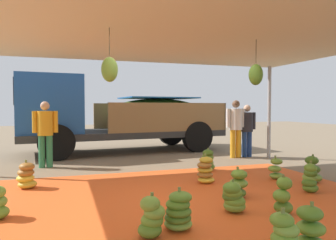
{
  "coord_description": "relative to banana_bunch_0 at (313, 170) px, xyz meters",
  "views": [
    {
      "loc": [
        -1.75,
        -4.53,
        1.47
      ],
      "look_at": [
        0.59,
        2.73,
        1.16
      ],
      "focal_mm": 34.44,
      "sensor_mm": 36.0,
      "label": 1
    }
  ],
  "objects": [
    {
      "name": "banana_bunch_4",
      "position": [
        -2.67,
        -2.58,
        -0.01
      ],
      "size": [
        0.36,
        0.35,
        0.52
      ],
      "color": "#60932D",
      "rests_on": "tarp_orange"
    },
    {
      "name": "banana_bunch_5",
      "position": [
        -1.46,
        1.67,
        -0.0
      ],
      "size": [
        0.44,
        0.43,
        0.52
      ],
      "color": "#518428",
      "rests_on": "tarp_orange"
    },
    {
      "name": "worker_2",
      "position": [
        -5.03,
        3.25,
        0.69
      ],
      "size": [
        0.59,
        0.36,
        1.6
      ],
      "color": "#337A4C",
      "rests_on": "ground"
    },
    {
      "name": "banana_bunch_7",
      "position": [
        -1.77,
        -1.4,
        0.0
      ],
      "size": [
        0.38,
        0.36,
        0.54
      ],
      "color": "#518428",
      "rests_on": "tarp_orange"
    },
    {
      "name": "banana_bunch_6",
      "position": [
        -2.23,
        -2.43,
        -0.02
      ],
      "size": [
        0.39,
        0.39,
        0.5
      ],
      "color": "#60932D",
      "rests_on": "tarp_orange"
    },
    {
      "name": "banana_bunch_12",
      "position": [
        -2.02,
        0.56,
        0.0
      ],
      "size": [
        0.43,
        0.41,
        0.56
      ],
      "color": "gold",
      "rests_on": "tarp_orange"
    },
    {
      "name": "tent_canopy",
      "position": [
        -2.83,
        -0.6,
        2.35
      ],
      "size": [
        8.0,
        7.0,
        2.67
      ],
      "color": "#9EA0A5",
      "rests_on": "ground"
    },
    {
      "name": "worker_0",
      "position": [
        0.13,
        3.18,
        0.73
      ],
      "size": [
        0.61,
        0.37,
        1.66
      ],
      "color": "orange",
      "rests_on": "ground"
    },
    {
      "name": "worker_1",
      "position": [
        0.51,
        3.21,
        0.65
      ],
      "size": [
        0.56,
        0.34,
        1.53
      ],
      "color": "navy",
      "rests_on": "ground"
    },
    {
      "name": "banana_bunch_10",
      "position": [
        -3.67,
        -1.62,
        -0.01
      ],
      "size": [
        0.4,
        0.37,
        0.51
      ],
      "color": "#518428",
      "rests_on": "tarp_orange"
    },
    {
      "name": "banana_bunch_0",
      "position": [
        0.0,
        0.0,
        0.0
      ],
      "size": [
        0.41,
        0.4,
        0.54
      ],
      "color": "#6B9E38",
      "rests_on": "tarp_orange"
    },
    {
      "name": "ground_plane",
      "position": [
        -2.83,
        2.49,
        -0.24
      ],
      "size": [
        40.0,
        40.0,
        0.0
      ],
      "primitive_type": "plane",
      "color": "#7F6B51"
    },
    {
      "name": "banana_bunch_14",
      "position": [
        -0.51,
        0.45,
        -0.04
      ],
      "size": [
        0.38,
        0.34,
        0.47
      ],
      "color": "#75A83D",
      "rests_on": "tarp_orange"
    },
    {
      "name": "banana_bunch_11",
      "position": [
        -1.94,
        -0.5,
        -0.02
      ],
      "size": [
        0.43,
        0.41,
        0.5
      ],
      "color": "#477523",
      "rests_on": "tarp_orange"
    },
    {
      "name": "banana_bunch_9",
      "position": [
        -2.37,
        -1.13,
        -0.03
      ],
      "size": [
        0.43,
        0.42,
        0.46
      ],
      "color": "#6B9E38",
      "rests_on": "tarp_orange"
    },
    {
      "name": "banana_bunch_1",
      "position": [
        -5.25,
        1.19,
        -0.02
      ],
      "size": [
        0.42,
        0.41,
        0.51
      ],
      "color": "gold",
      "rests_on": "tarp_orange"
    },
    {
      "name": "banana_bunch_3",
      "position": [
        -3.31,
        -1.5,
        -0.02
      ],
      "size": [
        0.47,
        0.49,
        0.51
      ],
      "color": "#75A83D",
      "rests_on": "tarp_orange"
    },
    {
      "name": "cargo_truck_main",
      "position": [
        -2.99,
        5.49,
        0.96
      ],
      "size": [
        6.62,
        2.93,
        2.4
      ],
      "color": "#2D2D2D",
      "rests_on": "ground"
    },
    {
      "name": "tarp_orange",
      "position": [
        -2.83,
        -0.51,
        -0.24
      ],
      "size": [
        6.49,
        5.05,
        0.01
      ],
      "primitive_type": "cube",
      "color": "#E05B23",
      "rests_on": "ground"
    },
    {
      "name": "banana_bunch_2",
      "position": [
        -0.6,
        -0.6,
        0.0
      ],
      "size": [
        0.36,
        0.38,
        0.54
      ],
      "color": "#518428",
      "rests_on": "tarp_orange"
    }
  ]
}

